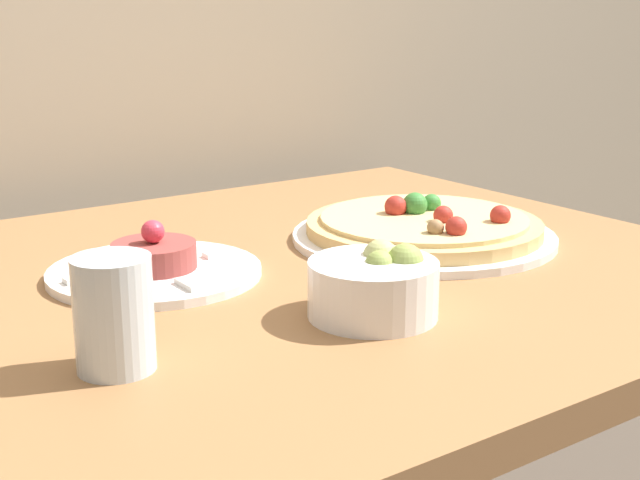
% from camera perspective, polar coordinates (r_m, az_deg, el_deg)
% --- Properties ---
extents(dining_table, '(1.04, 0.85, 0.75)m').
position_cam_1_polar(dining_table, '(1.06, -2.79, -7.69)').
color(dining_table, olive).
rests_on(dining_table, ground_plane).
extents(pizza_plate, '(0.34, 0.34, 0.06)m').
position_cam_1_polar(pizza_plate, '(1.15, 6.69, 0.73)').
color(pizza_plate, white).
rests_on(pizza_plate, dining_table).
extents(tartare_plate, '(0.24, 0.24, 0.06)m').
position_cam_1_polar(tartare_plate, '(1.01, -10.54, -1.66)').
color(tartare_plate, white).
rests_on(tartare_plate, dining_table).
extents(small_bowl, '(0.13, 0.13, 0.07)m').
position_cam_1_polar(small_bowl, '(0.87, 3.54, -2.94)').
color(small_bowl, white).
rests_on(small_bowl, dining_table).
extents(drinking_glass, '(0.07, 0.07, 0.10)m').
position_cam_1_polar(drinking_glass, '(0.76, -13.06, -4.63)').
color(drinking_glass, silver).
rests_on(drinking_glass, dining_table).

